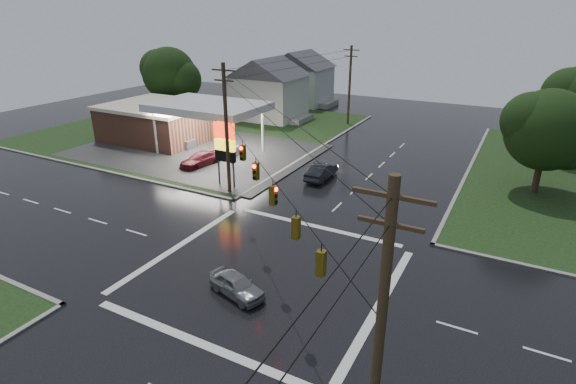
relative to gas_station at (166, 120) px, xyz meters
The scene contains 15 objects.
ground 32.46m from the gas_station, 37.50° to the right, with size 120.00×120.00×0.00m, color black.
grass_nw 6.79m from the gas_station, 92.95° to the left, with size 36.00×36.00×0.08m, color black.
gas_station is the anchor object (origin of this frame).
pylon_sign 17.81m from the gas_station, 31.22° to the right, with size 2.00×0.35×6.00m.
utility_pole_nw 19.38m from the gas_station, 32.23° to the right, with size 2.20×0.32×11.00m.
utility_pole_se 45.83m from the gas_station, 39.70° to the right, with size 2.20×0.32×11.00m.
utility_pole_n 24.60m from the gas_station, 48.53° to the left, with size 2.20×0.32×10.50m.
traffic_signals 32.63m from the gas_station, 37.50° to the right, with size 26.87×26.87×1.47m.
house_near 17.07m from the gas_station, 73.83° to the left, with size 11.05×8.48×8.60m.
house_far 28.61m from the gas_station, 82.50° to the left, with size 11.05×8.48×8.60m.
tree_nw_behind 13.63m from the gas_station, 128.42° to the left, with size 8.93×7.60×10.00m.
tree_ne_near 40.00m from the gas_station, ahead, with size 7.99×6.80×8.98m.
car_north 22.17m from the gas_station, ahead, with size 1.60×4.59×1.51m, color black.
car_crossing 33.93m from the gas_station, 41.71° to the right, with size 1.48×3.68×1.25m, color slate.
car_pump 11.14m from the gas_station, 31.25° to the right, with size 1.91×4.69×1.36m, color #55131B.
Camera 1 is at (12.13, -20.17, 14.87)m, focal length 28.00 mm.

